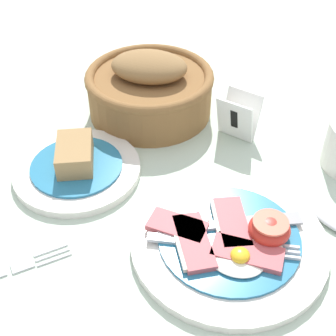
{
  "coord_description": "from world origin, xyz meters",
  "views": [
    {
      "loc": [
        0.16,
        -0.35,
        0.46
      ],
      "look_at": [
        -0.07,
        0.09,
        0.02
      ],
      "focal_mm": 50.0,
      "sensor_mm": 36.0,
      "label": 1
    }
  ],
  "objects_px": {
    "bread_plate": "(77,166)",
    "number_card": "(238,117)",
    "breakfast_plate": "(230,240)",
    "bread_basket": "(150,88)"
  },
  "relations": [
    {
      "from": "breakfast_plate",
      "to": "bread_plate",
      "type": "relative_size",
      "value": 1.32
    },
    {
      "from": "breakfast_plate",
      "to": "number_card",
      "type": "bearing_deg",
      "value": 109.1
    },
    {
      "from": "bread_plate",
      "to": "number_card",
      "type": "height_order",
      "value": "number_card"
    },
    {
      "from": "breakfast_plate",
      "to": "bread_plate",
      "type": "bearing_deg",
      "value": 174.23
    },
    {
      "from": "bread_plate",
      "to": "number_card",
      "type": "distance_m",
      "value": 0.26
    },
    {
      "from": "bread_basket",
      "to": "bread_plate",
      "type": "bearing_deg",
      "value": -95.52
    },
    {
      "from": "breakfast_plate",
      "to": "bread_basket",
      "type": "xyz_separation_m",
      "value": [
        -0.23,
        0.22,
        0.04
      ]
    },
    {
      "from": "breakfast_plate",
      "to": "bread_plate",
      "type": "distance_m",
      "value": 0.25
    },
    {
      "from": "bread_plate",
      "to": "bread_basket",
      "type": "relative_size",
      "value": 0.87
    },
    {
      "from": "bread_plate",
      "to": "number_card",
      "type": "xyz_separation_m",
      "value": [
        0.18,
        0.19,
        0.03
      ]
    }
  ]
}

